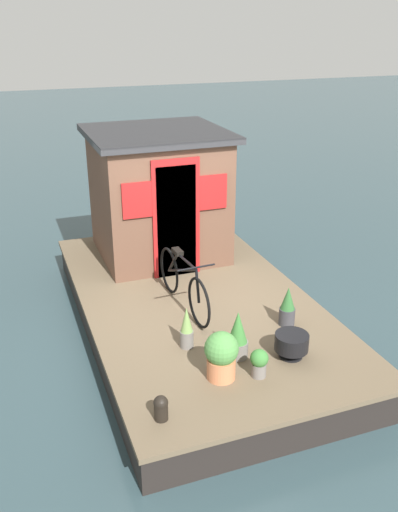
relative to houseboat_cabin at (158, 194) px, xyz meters
name	(u,v)px	position (x,y,z in m)	size (l,w,h in m)	color
ground_plane	(194,326)	(-1.68, 0.00, -1.52)	(60.00, 60.00, 0.00)	#2D4247
houseboat_deck	(194,311)	(-1.68, 0.00, -1.27)	(5.59, 3.06, 0.49)	brown
houseboat_cabin	(158,194)	(0.00, 0.00, 0.00)	(2.03, 2.10, 2.03)	brown
bicycle	(183,283)	(-1.94, 0.25, -0.66)	(1.71, 0.50, 0.79)	black
potted_plant_mint	(187,329)	(-2.88, 0.52, -0.78)	(0.16, 0.16, 0.53)	slate
potted_plant_ivy	(259,362)	(-3.70, -0.02, -0.85)	(0.20, 0.20, 0.33)	slate
potted_plant_thyme	(287,307)	(-2.82, -0.85, -0.78)	(0.20, 0.20, 0.53)	#38383D
potted_plant_rosemary	(238,335)	(-3.27, 0.04, -0.75)	(0.25, 0.25, 0.58)	slate
potted_plant_lavender	(221,355)	(-3.59, 0.37, -0.73)	(0.37, 0.37, 0.56)	#C6754C
charcoal_grill	(292,343)	(-3.49, -0.54, -0.84)	(0.39, 0.39, 0.29)	black
mooring_bollard	(161,407)	(-4.01, 1.18, -0.88)	(0.15, 0.15, 0.27)	black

